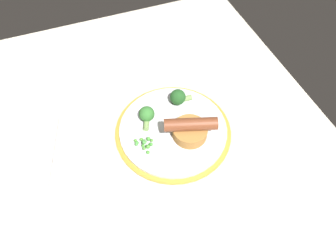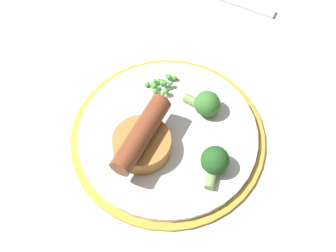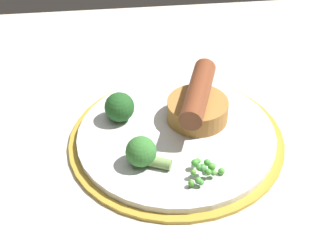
# 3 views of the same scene
# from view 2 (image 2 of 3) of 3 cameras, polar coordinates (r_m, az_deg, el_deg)

# --- Properties ---
(dining_table) EXTENTS (1.10, 0.80, 0.03)m
(dining_table) POSITION_cam_2_polar(r_m,az_deg,el_deg) (0.84, -2.76, -0.18)
(dining_table) COLOR beige
(dining_table) RESTS_ON ground
(dinner_plate) EXTENTS (0.28, 0.28, 0.01)m
(dinner_plate) POSITION_cam_2_polar(r_m,az_deg,el_deg) (0.81, -0.02, -1.18)
(dinner_plate) COLOR #B79333
(dinner_plate) RESTS_ON dining_table
(sausage_pudding) EXTENTS (0.08, 0.12, 0.06)m
(sausage_pudding) POSITION_cam_2_polar(r_m,az_deg,el_deg) (0.77, -2.69, -1.53)
(sausage_pudding) COLOR #AD7538
(sausage_pudding) RESTS_ON dinner_plate
(pea_pile) EXTENTS (0.04, 0.04, 0.02)m
(pea_pile) POSITION_cam_2_polar(r_m,az_deg,el_deg) (0.84, -0.65, 4.28)
(pea_pile) COLOR #4D9F37
(pea_pile) RESTS_ON dinner_plate
(broccoli_floret_near) EXTENTS (0.06, 0.04, 0.04)m
(broccoli_floret_near) POSITION_cam_2_polar(r_m,az_deg,el_deg) (0.81, 3.88, 2.29)
(broccoli_floret_near) COLOR #387A33
(broccoli_floret_near) RESTS_ON dinner_plate
(broccoli_floret_far) EXTENTS (0.04, 0.06, 0.04)m
(broccoli_floret_far) POSITION_cam_2_polar(r_m,az_deg,el_deg) (0.76, 4.76, -3.63)
(broccoli_floret_far) COLOR #235623
(broccoli_floret_far) RESTS_ON dinner_plate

